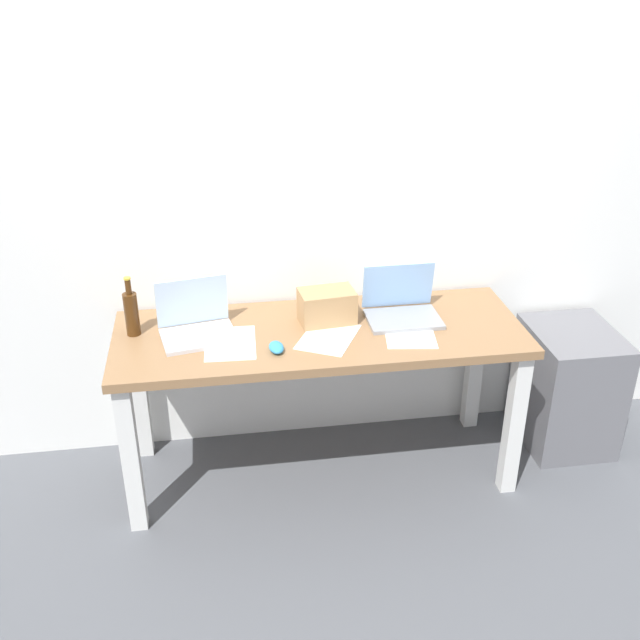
{
  "coord_description": "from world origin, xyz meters",
  "views": [
    {
      "loc": [
        -0.43,
        -2.8,
        2.25
      ],
      "look_at": [
        0.0,
        0.0,
        0.8
      ],
      "focal_mm": 41.52,
      "sensor_mm": 36.0,
      "label": 1
    }
  ],
  "objects": [
    {
      "name": "beer_bottle",
      "position": [
        -0.79,
        0.09,
        0.86
      ],
      "size": [
        0.06,
        0.06,
        0.27
      ],
      "color": "#47280F",
      "rests_on": "desk"
    },
    {
      "name": "ground_plane",
      "position": [
        0.0,
        0.0,
        0.0
      ],
      "size": [
        8.0,
        8.0,
        0.0
      ],
      "primitive_type": "plane",
      "color": "#515459"
    },
    {
      "name": "laptop_right",
      "position": [
        0.38,
        0.07,
        0.8
      ],
      "size": [
        0.32,
        0.25,
        0.23
      ],
      "color": "gray",
      "rests_on": "desk"
    },
    {
      "name": "paper_sheet_front_right",
      "position": [
        0.38,
        -0.08,
        0.76
      ],
      "size": [
        0.25,
        0.32,
        0.0
      ],
      "primitive_type": "cube",
      "rotation": [
        0.0,
        0.0,
        -0.14
      ],
      "color": "white",
      "rests_on": "desk"
    },
    {
      "name": "cardboard_box",
      "position": [
        0.04,
        0.08,
        0.83
      ],
      "size": [
        0.25,
        0.18,
        0.15
      ],
      "primitive_type": "cube",
      "rotation": [
        0.0,
        0.0,
        0.11
      ],
      "color": "tan",
      "rests_on": "desk"
    },
    {
      "name": "laptop_left",
      "position": [
        -0.53,
        0.04,
        0.8
      ],
      "size": [
        0.35,
        0.29,
        0.23
      ],
      "color": "silver",
      "rests_on": "desk"
    },
    {
      "name": "back_wall",
      "position": [
        0.0,
        0.38,
        1.3
      ],
      "size": [
        5.2,
        0.08,
        2.6
      ],
      "primitive_type": "cube",
      "color": "white",
      "rests_on": "ground"
    },
    {
      "name": "paper_sheet_front_left",
      "position": [
        -0.39,
        -0.06,
        0.76
      ],
      "size": [
        0.22,
        0.31,
        0.0
      ],
      "primitive_type": "cube",
      "rotation": [
        0.0,
        0.0,
        -0.05
      ],
      "color": "white",
      "rests_on": "desk"
    },
    {
      "name": "computer_mouse",
      "position": [
        -0.2,
        -0.15,
        0.77
      ],
      "size": [
        0.07,
        0.1,
        0.03
      ],
      "primitive_type": "ellipsoid",
      "rotation": [
        0.0,
        0.0,
        0.07
      ],
      "color": "#338CC6",
      "rests_on": "desk"
    },
    {
      "name": "filing_cabinet",
      "position": [
        1.25,
        0.08,
        0.3
      ],
      "size": [
        0.4,
        0.48,
        0.6
      ],
      "primitive_type": "cube",
      "color": "slate",
      "rests_on": "ground"
    },
    {
      "name": "paper_sheet_center",
      "position": [
        0.03,
        -0.07,
        0.76
      ],
      "size": [
        0.32,
        0.36,
        0.0
      ],
      "primitive_type": "cube",
      "rotation": [
        0.0,
        0.0,
        -0.48
      ],
      "color": "white",
      "rests_on": "desk"
    },
    {
      "name": "desk",
      "position": [
        0.0,
        0.0,
        0.65
      ],
      "size": [
        1.78,
        0.64,
        0.75
      ],
      "color": "olive",
      "rests_on": "ground"
    }
  ]
}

